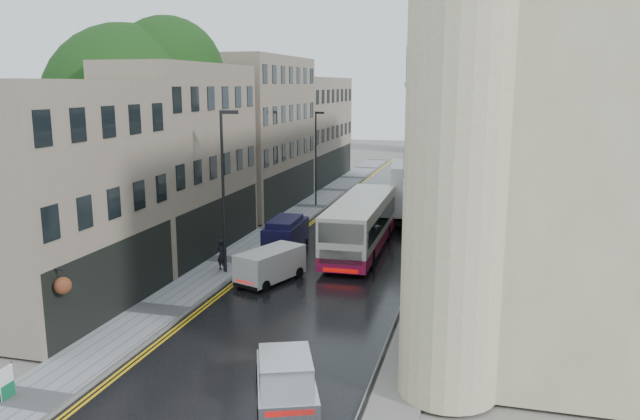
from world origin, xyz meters
The scene contains 17 objects.
road centered at (0.00, 27.50, 0.01)m, with size 9.00×85.00×0.02m, color black.
left_sidewalk centered at (-5.85, 27.50, 0.06)m, with size 2.70×85.00×0.12m, color gray.
right_sidewalk centered at (5.40, 27.50, 0.06)m, with size 1.80×85.00×0.12m, color slate.
old_shop_row centered at (-9.45, 30.00, 6.00)m, with size 4.50×56.00×12.00m, color gray, non-canonical shape.
modern_block centered at (10.30, 26.00, 7.00)m, with size 8.00×40.00×14.00m, color beige, non-canonical shape.
church_spire centered at (0.50, 82.00, 20.00)m, with size 6.40×6.40×40.00m, color #74695C, non-canonical shape.
tree_near centered at (-12.50, 20.00, 6.95)m, with size 10.56×10.56×13.89m, color black, non-canonical shape.
tree_far centered at (-12.20, 33.00, 6.23)m, with size 9.24×9.24×12.46m, color black, non-canonical shape.
cream_bus centered at (-0.37, 20.08, 1.61)m, with size 2.66×11.68×3.19m, color silver, non-canonical shape.
white_lorry centered at (1.60, 30.66, 2.19)m, with size 2.48×8.28×4.35m, color white, non-canonical shape.
silver_hatchback centered at (1.82, 3.10, 0.78)m, with size 1.78×4.07×1.52m, color #ABAAAF, non-canonical shape.
white_van centered at (-3.65, 15.17, 0.90)m, with size 1.66×3.88×1.75m, color beige, non-canonical shape.
navy_van centered at (-4.16, 20.13, 1.14)m, with size 1.76×4.40×2.24m, color black, non-canonical shape.
pedestrian centered at (-5.56, 17.16, 0.98)m, with size 0.62×0.41×1.71m, color black.
lamp_post_near centered at (-5.24, 16.88, 4.36)m, with size 0.95×0.21×8.48m, color black, non-canonical shape.
lamp_post_far centered at (-5.51, 36.21, 3.93)m, with size 0.86×0.19×7.63m, color black, non-canonical shape.
estate_sign centered at (-6.53, 2.48, 0.64)m, with size 0.08×0.62×1.03m, color white, non-canonical shape.
Camera 1 is at (7.80, -12.66, 9.92)m, focal length 35.00 mm.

